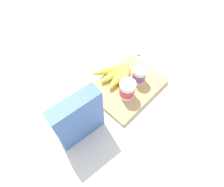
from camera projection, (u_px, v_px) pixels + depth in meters
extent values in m
plane|color=silver|center=(127.00, 88.00, 1.01)|extent=(2.40, 2.40, 0.00)
cube|color=tan|center=(127.00, 87.00, 1.00)|extent=(0.33, 0.25, 0.02)
cube|color=#4770B7|center=(78.00, 119.00, 0.78)|extent=(0.20, 0.08, 0.26)
cylinder|color=white|center=(139.00, 76.00, 0.97)|extent=(0.06, 0.06, 0.08)
cylinder|color=#7A4C99|center=(139.00, 76.00, 0.97)|extent=(0.06, 0.06, 0.04)
cylinder|color=silver|center=(140.00, 70.00, 0.93)|extent=(0.07, 0.07, 0.00)
cylinder|color=white|center=(127.00, 90.00, 0.92)|extent=(0.07, 0.07, 0.09)
cylinder|color=#DB384C|center=(127.00, 90.00, 0.92)|extent=(0.07, 0.07, 0.05)
cylinder|color=silver|center=(128.00, 84.00, 0.88)|extent=(0.08, 0.08, 0.00)
ellipsoid|color=#E5D947|center=(111.00, 70.00, 1.02)|extent=(0.18, 0.12, 0.04)
ellipsoid|color=#E5D947|center=(115.00, 74.00, 1.00)|extent=(0.17, 0.06, 0.04)
ellipsoid|color=#E5D947|center=(119.00, 77.00, 0.99)|extent=(0.17, 0.06, 0.04)
ellipsoid|color=#E5D947|center=(125.00, 79.00, 0.99)|extent=(0.17, 0.12, 0.04)
cylinder|color=brown|center=(128.00, 67.00, 1.04)|extent=(0.01, 0.01, 0.02)
cylinder|color=silver|center=(147.00, 58.00, 1.11)|extent=(0.03, 0.11, 0.01)
ellipsoid|color=silver|center=(138.00, 53.00, 1.12)|extent=(0.03, 0.04, 0.01)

